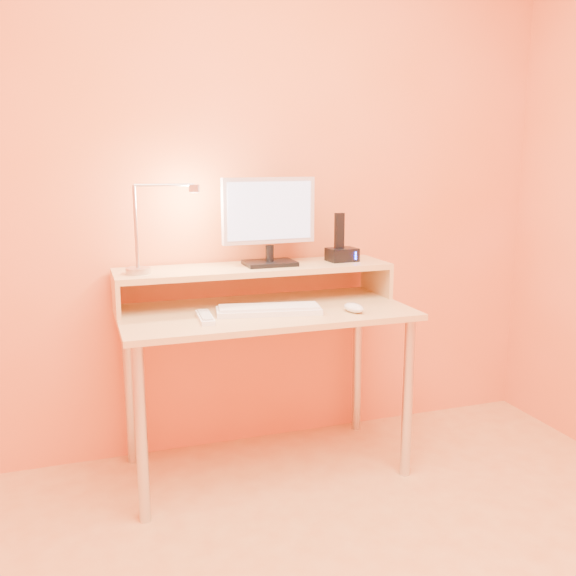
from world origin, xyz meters
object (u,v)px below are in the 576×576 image
object	(u,v)px
monitor_panel	(269,211)
mouse	(354,308)
lamp_base	(138,271)
remote_control	(205,318)
keyboard	(269,311)
phone_dock	(342,255)

from	to	relation	value
monitor_panel	mouse	xyz separation A→B (m)	(0.26, -0.33, -0.38)
lamp_base	remote_control	bearing A→B (deg)	-43.24
keyboard	phone_dock	bearing A→B (deg)	38.47
monitor_panel	keyboard	size ratio (longest dim) A/B	0.98
monitor_panel	keyboard	world-z (taller)	monitor_panel
phone_dock	remote_control	size ratio (longest dim) A/B	0.65
monitor_panel	keyboard	xyz separation A→B (m)	(-0.07, -0.23, -0.39)
lamp_base	phone_dock	distance (m)	0.91
keyboard	remote_control	bearing A→B (deg)	-164.95
lamp_base	phone_dock	world-z (taller)	phone_dock
keyboard	monitor_panel	bearing A→B (deg)	82.88
phone_dock	monitor_panel	bearing A→B (deg)	173.97
monitor_panel	mouse	world-z (taller)	monitor_panel
keyboard	mouse	xyz separation A→B (m)	(0.34, -0.09, 0.01)
mouse	remote_control	bearing A→B (deg)	163.17
lamp_base	mouse	size ratio (longest dim) A/B	0.90
lamp_base	remote_control	world-z (taller)	lamp_base
lamp_base	keyboard	size ratio (longest dim) A/B	0.24
remote_control	phone_dock	bearing A→B (deg)	23.31
lamp_base	mouse	bearing A→B (deg)	-18.95
keyboard	remote_control	size ratio (longest dim) A/B	2.13
phone_dock	mouse	world-z (taller)	phone_dock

